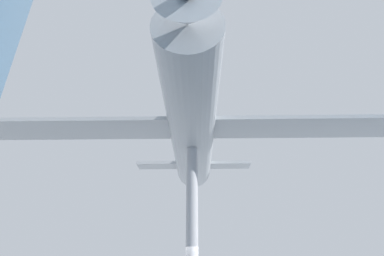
{
  "coord_description": "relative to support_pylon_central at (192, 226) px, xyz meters",
  "views": [
    {
      "loc": [
        3.66,
        11.66,
        1.49
      ],
      "look_at": [
        0.0,
        0.0,
        7.57
      ],
      "focal_mm": 28.0,
      "sensor_mm": 36.0,
      "label": 1
    }
  ],
  "objects": [
    {
      "name": "support_pylon_central",
      "position": [
        0.0,
        0.0,
        0.0
      ],
      "size": [
        0.48,
        0.48,
        6.54
      ],
      "color": "#B7B7BC",
      "rests_on": "ground_plane"
    },
    {
      "name": "suspended_airplane",
      "position": [
        0.05,
        0.16,
        4.31
      ],
      "size": [
        21.29,
        13.99,
        2.87
      ],
      "rotation": [
        0.0,
        0.0,
        -0.32
      ],
      "color": "#B2B7BC",
      "rests_on": "support_pylon_central"
    }
  ]
}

